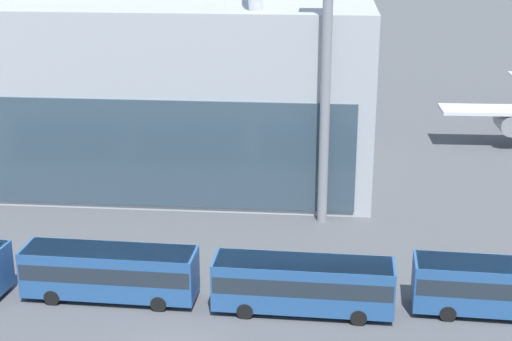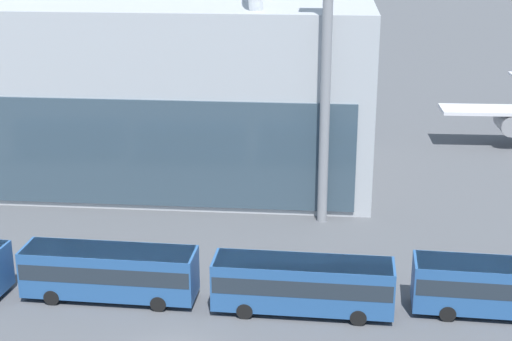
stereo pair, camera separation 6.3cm
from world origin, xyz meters
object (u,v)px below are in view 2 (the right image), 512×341
shuttle_bus_2 (303,282)px  floodlight_mast (327,47)px  shuttle_bus_1 (109,270)px  shuttle_bus_3 (505,285)px  airliner_at_gate_near (56,89)px

shuttle_bus_2 → floodlight_mast: bearing=87.7°
shuttle_bus_1 → floodlight_mast: size_ratio=0.47×
shuttle_bus_1 → shuttle_bus_2: 12.23m
shuttle_bus_1 → shuttle_bus_2: (12.21, -0.63, 0.00)m
floodlight_mast → shuttle_bus_2: bearing=-93.9°
shuttle_bus_2 → shuttle_bus_3: (12.21, 0.72, 0.00)m
shuttle_bus_1 → floodlight_mast: floodlight_mast is taller
shuttle_bus_3 → shuttle_bus_1: bearing=-177.1°
shuttle_bus_1 → airliner_at_gate_near: bearing=115.0°
shuttle_bus_2 → airliner_at_gate_near: bearing=128.5°
shuttle_bus_2 → floodlight_mast: size_ratio=0.47×
shuttle_bus_2 → shuttle_bus_1: bearing=178.7°
shuttle_bus_2 → floodlight_mast: (1.03, 14.99, 11.92)m
shuttle_bus_2 → shuttle_bus_3: same height
shuttle_bus_1 → floodlight_mast: (13.24, 14.37, 11.92)m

